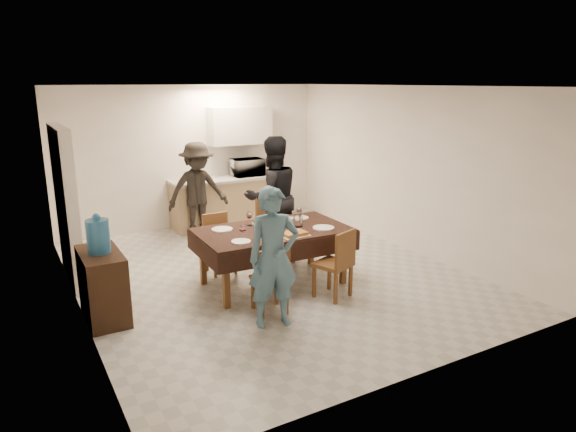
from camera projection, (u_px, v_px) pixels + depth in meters
name	position (u px, v px, depth m)	size (l,w,h in m)	color
floor	(268.00, 274.00, 7.31)	(5.00, 6.00, 0.02)	beige
ceiling	(266.00, 86.00, 6.65)	(5.00, 6.00, 0.02)	white
wall_back	(192.00, 157.00, 9.50)	(5.00, 0.02, 2.60)	white
wall_front	(425.00, 243.00, 4.46)	(5.00, 0.02, 2.60)	white
wall_left	(70.00, 206.00, 5.79)	(0.02, 6.00, 2.60)	white
wall_right	(406.00, 169.00, 8.18)	(0.02, 6.00, 2.60)	white
stub_partition	(66.00, 205.00, 6.90)	(0.15, 1.40, 2.10)	silver
kitchen_base_cabinet	(231.00, 202.00, 9.74)	(2.20, 0.60, 0.86)	#A08460
kitchen_worktop	(230.00, 179.00, 9.63)	(2.24, 0.64, 0.05)	#A8A7A2
upper_cabinet	(240.00, 126.00, 9.64)	(1.20, 0.34, 0.70)	silver
dining_table	(273.00, 232.00, 6.78)	(2.00, 1.21, 0.77)	black
chair_near_left	(272.00, 274.00, 5.93)	(0.41, 0.41, 0.45)	brown
chair_near_right	(337.00, 258.00, 6.34)	(0.52, 0.54, 0.48)	brown
chair_far_left	(222.00, 239.00, 7.19)	(0.39, 0.39, 0.45)	brown
chair_far_right	(279.00, 224.00, 7.58)	(0.46, 0.46, 0.55)	brown
console	(103.00, 286.00, 5.86)	(0.43, 0.87, 0.80)	#321E10
water_jug	(98.00, 236.00, 5.71)	(0.25, 0.25, 0.38)	teal
wine_bottle	(268.00, 218.00, 6.75)	(0.08, 0.08, 0.31)	black
water_pitcher	(298.00, 220.00, 6.87)	(0.12, 0.12, 0.19)	white
savoury_tart	(294.00, 234.00, 6.49)	(0.36, 0.27, 0.05)	#B17534
salad_bowl	(286.00, 220.00, 7.06)	(0.19, 0.19, 0.07)	white
mushroom_dish	(260.00, 223.00, 6.98)	(0.21, 0.21, 0.04)	white
wine_glass_a	(243.00, 232.00, 6.27)	(0.09, 0.09, 0.20)	white
wine_glass_b	(299.00, 213.00, 7.22)	(0.08, 0.08, 0.18)	white
wine_glass_c	(249.00, 219.00, 6.90)	(0.09, 0.09, 0.20)	white
plate_near_left	(241.00, 241.00, 6.23)	(0.24, 0.24, 0.01)	white
plate_near_right	(323.00, 228.00, 6.80)	(0.29, 0.29, 0.02)	white
plate_far_left	(222.00, 229.00, 6.74)	(0.28, 0.28, 0.02)	white
plate_far_right	(300.00, 218.00, 7.31)	(0.24, 0.24, 0.01)	white
microwave	(248.00, 167.00, 9.76)	(0.59, 0.40, 0.32)	silver
person_near	(274.00, 258.00, 5.62)	(0.58, 0.38, 1.58)	slate
person_far	(272.00, 197.00, 7.87)	(0.91, 0.71, 1.87)	black
person_kitchen	(198.00, 190.00, 8.88)	(1.08, 0.62, 1.67)	black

